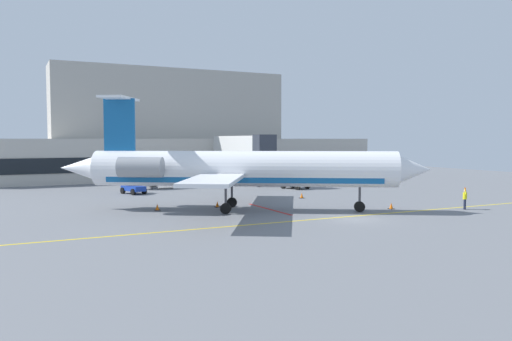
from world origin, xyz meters
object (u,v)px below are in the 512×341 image
object	(u,v)px
regional_jet	(237,169)
baggage_tug	(293,180)
fuel_tank	(165,176)
marshaller	(465,198)
pushback_tractor	(132,186)

from	to	relation	value
regional_jet	baggage_tug	bearing A→B (deg)	46.02
baggage_tug	fuel_tank	bearing A→B (deg)	152.54
baggage_tug	marshaller	world-z (taller)	baggage_tug
regional_jet	pushback_tractor	bearing A→B (deg)	106.47
pushback_tractor	marshaller	xyz separation A→B (m)	(23.27, -25.50, 0.06)
regional_jet	marshaller	xyz separation A→B (m)	(18.10, -8.04, -2.60)
pushback_tractor	regional_jet	bearing A→B (deg)	-73.53
baggage_tug	pushback_tractor	size ratio (longest dim) A/B	1.11
fuel_tank	marshaller	distance (m)	35.04
regional_jet	pushback_tractor	world-z (taller)	regional_jet
regional_jet	fuel_tank	world-z (taller)	regional_jet
baggage_tug	marshaller	size ratio (longest dim) A/B	1.95
pushback_tractor	fuel_tank	bearing A→B (deg)	41.12
baggage_tug	pushback_tractor	world-z (taller)	baggage_tug
regional_jet	fuel_tank	xyz separation A→B (m)	(-0.06, 21.91, -2.04)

